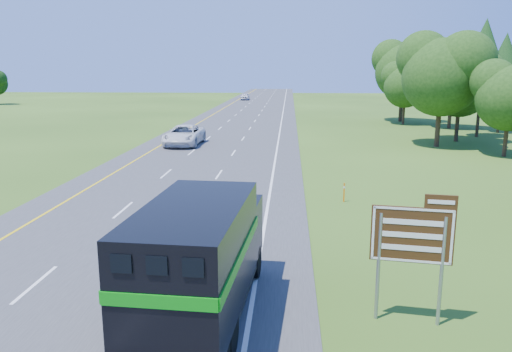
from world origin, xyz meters
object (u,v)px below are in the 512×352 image
(white_suv, at_px, (184,135))
(far_car, at_px, (245,97))
(horse_truck, at_px, (201,257))
(exit_sign, at_px, (413,240))

(white_suv, distance_m, far_car, 70.51)
(horse_truck, relative_size, white_suv, 1.23)
(horse_truck, bearing_deg, far_car, 98.17)
(far_car, bearing_deg, exit_sign, -81.84)
(far_car, height_order, exit_sign, exit_sign)
(white_suv, height_order, exit_sign, exit_sign)
(far_car, bearing_deg, horse_truck, -85.07)
(white_suv, relative_size, far_car, 1.46)
(horse_truck, relative_size, exit_sign, 2.18)
(white_suv, relative_size, exit_sign, 1.77)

